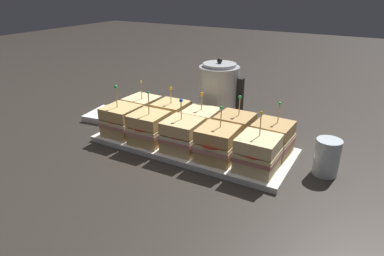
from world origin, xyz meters
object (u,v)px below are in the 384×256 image
sandwich_front_center (182,135)px  drinking_glass (327,157)px  sandwich_back_left (171,116)px  sandwich_back_center (202,123)px  sandwich_back_right (235,130)px  sandwich_back_far_right (272,138)px  sandwich_front_right (218,144)px  serving_platter (192,145)px  sandwich_back_far_left (142,110)px  napkin_stack (108,115)px  sandwich_front_left (149,128)px  sandwich_front_far_right (258,154)px  sandwich_front_far_left (121,121)px  kettle_steel (219,94)px

sandwich_front_center → drinking_glass: bearing=13.8°
sandwich_back_left → sandwich_back_center: size_ratio=1.02×
sandwich_back_right → sandwich_back_far_right: same height
sandwich_back_left → sandwich_front_right: bearing=-26.7°
serving_platter → sandwich_back_far_left: size_ratio=3.92×
drinking_glass → sandwich_front_right: bearing=-161.0°
napkin_stack → sandwich_front_center: bearing=-16.1°
serving_platter → drinking_glass: (0.42, 0.04, 0.04)m
sandwich_front_right → sandwich_back_left: size_ratio=1.02×
serving_platter → napkin_stack: (-0.43, 0.06, 0.00)m
sandwich_front_left → sandwich_back_center: size_ratio=1.13×
sandwich_back_far_right → napkin_stack: bearing=179.5°
sandwich_front_center → sandwich_back_right: sandwich_front_center is taller
sandwich_front_center → drinking_glass: sandwich_front_center is taller
sandwich_front_far_right → sandwich_back_center: size_ratio=1.10×
napkin_stack → sandwich_front_right: bearing=-12.6°
sandwich_back_center → serving_platter: bearing=-93.3°
sandwich_front_far_left → sandwich_back_left: sandwich_front_far_left is taller
sandwich_back_left → sandwich_back_right: 0.25m
sandwich_front_left → sandwich_back_left: sandwich_front_left is taller
serving_platter → napkin_stack: bearing=171.5°
sandwich_back_left → sandwich_back_far_right: (0.37, -0.01, 0.00)m
drinking_glass → sandwich_front_center: bearing=-166.2°
sandwich_front_far_left → sandwich_back_far_left: (0.00, 0.12, -0.00)m
sandwich_front_left → sandwich_front_center: (0.13, 0.00, 0.00)m
sandwich_front_far_left → sandwich_front_far_right: size_ratio=1.02×
sandwich_front_right → napkin_stack: 0.57m
napkin_stack → serving_platter: bearing=-8.5°
sandwich_back_far_left → sandwich_back_center: bearing=0.7°
serving_platter → sandwich_back_right: size_ratio=3.95×
sandwich_front_right → sandwich_back_far_left: 0.39m
drinking_glass → kettle_steel: bearing=154.9°
serving_platter → sandwich_back_far_right: 0.27m
sandwich_front_far_right → drinking_glass: 0.20m
kettle_steel → napkin_stack: (-0.41, -0.19, -0.10)m
sandwich_back_far_left → sandwich_back_right: 0.37m
sandwich_back_left → drinking_glass: 0.54m
sandwich_front_center → sandwich_front_right: size_ratio=1.02×
sandwich_back_left → sandwich_back_right: (0.25, -0.00, 0.00)m
sandwich_front_far_right → drinking_glass: (0.17, 0.10, -0.01)m
serving_platter → sandwich_back_center: sandwich_back_center is taller
kettle_steel → napkin_stack: 0.46m
sandwich_front_far_left → drinking_glass: size_ratio=1.65×
sandwich_back_left → kettle_steel: (0.10, 0.19, 0.05)m
sandwich_back_left → sandwich_back_center: 0.13m
sandwich_front_left → sandwich_back_left: 0.13m
drinking_glass → sandwich_back_far_left: bearing=178.6°
serving_platter → kettle_steel: (-0.02, 0.25, 0.11)m
sandwich_front_far_left → sandwich_back_far_right: sandwich_front_far_left is taller
drinking_glass → napkin_stack: (-0.85, 0.02, -0.04)m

